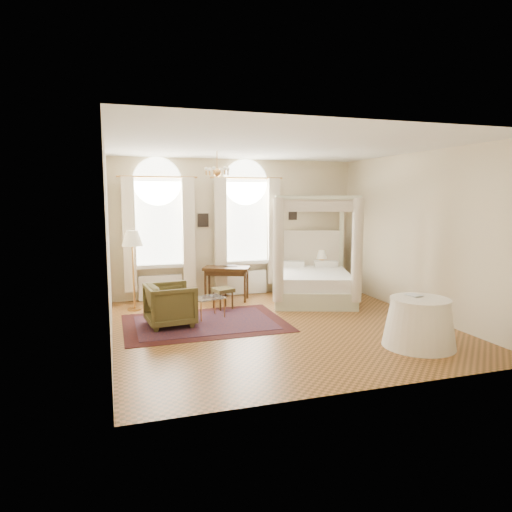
% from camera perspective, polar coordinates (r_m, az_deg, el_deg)
% --- Properties ---
extents(ground, '(6.00, 6.00, 0.00)m').
position_cam_1_polar(ground, '(8.65, 3.03, -8.74)').
color(ground, '#965A2B').
rests_on(ground, ground).
extents(room_walls, '(6.00, 6.00, 6.00)m').
position_cam_1_polar(room_walls, '(8.32, 3.12, 4.47)').
color(room_walls, beige).
rests_on(room_walls, ground).
extents(window_left, '(1.62, 0.27, 3.29)m').
position_cam_1_polar(window_left, '(10.73, -12.01, 2.36)').
color(window_left, silver).
rests_on(window_left, room_walls).
extents(window_right, '(1.62, 0.27, 3.29)m').
position_cam_1_polar(window_right, '(11.14, -1.19, 2.70)').
color(window_right, silver).
rests_on(window_right, room_walls).
extents(chandelier, '(0.51, 0.45, 0.50)m').
position_cam_1_polar(chandelier, '(9.21, -4.88, 10.51)').
color(chandelier, '#B57E3C').
rests_on(chandelier, room_walls).
extents(wall_pictures, '(2.54, 0.03, 0.39)m').
position_cam_1_polar(wall_pictures, '(11.17, -1.89, 4.79)').
color(wall_pictures, black).
rests_on(wall_pictures, room_walls).
extents(canopy_bed, '(2.43, 2.69, 2.43)m').
position_cam_1_polar(canopy_bed, '(10.70, 7.06, -2.60)').
color(canopy_bed, beige).
rests_on(canopy_bed, ground).
extents(nightstand, '(0.58, 0.56, 0.65)m').
position_cam_1_polar(nightstand, '(11.82, 8.07, -2.78)').
color(nightstand, '#3B2510').
rests_on(nightstand, ground).
extents(nightstand_lamp, '(0.28, 0.28, 0.41)m').
position_cam_1_polar(nightstand_lamp, '(11.71, 8.19, 0.08)').
color(nightstand_lamp, '#B57E3C').
rests_on(nightstand_lamp, nightstand).
extents(writing_desk, '(1.18, 0.93, 0.78)m').
position_cam_1_polar(writing_desk, '(10.64, -3.70, -1.98)').
color(writing_desk, '#3B2510').
rests_on(writing_desk, ground).
extents(laptop, '(0.37, 0.27, 0.03)m').
position_cam_1_polar(laptop, '(10.74, -3.28, -1.19)').
color(laptop, black).
rests_on(laptop, writing_desk).
extents(stool, '(0.49, 0.49, 0.45)m').
position_cam_1_polar(stool, '(9.86, -4.16, -4.47)').
color(stool, '#44361D').
rests_on(stool, ground).
extents(armchair, '(0.96, 0.94, 0.80)m').
position_cam_1_polar(armchair, '(8.72, -10.64, -6.02)').
color(armchair, '#443B1D').
rests_on(armchair, ground).
extents(coffee_table, '(0.74, 0.63, 0.43)m').
position_cam_1_polar(coffee_table, '(9.13, -6.01, -5.41)').
color(coffee_table, white).
rests_on(coffee_table, ground).
extents(floor_lamp, '(0.44, 0.44, 1.70)m').
position_cam_1_polar(floor_lamp, '(9.94, -15.20, 1.65)').
color(floor_lamp, '#B57E3C').
rests_on(floor_lamp, ground).
extents(oriental_rug, '(3.04, 2.18, 0.01)m').
position_cam_1_polar(oriental_rug, '(8.88, -6.38, -8.30)').
color(oriental_rug, '#3C120E').
rests_on(oriental_rug, ground).
extents(side_table, '(1.16, 1.16, 0.79)m').
position_cam_1_polar(side_table, '(7.88, 19.74, -7.87)').
color(side_table, white).
rests_on(side_table, ground).
extents(book, '(0.21, 0.27, 0.02)m').
position_cam_1_polar(book, '(7.87, 18.63, -4.73)').
color(book, black).
rests_on(book, side_table).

